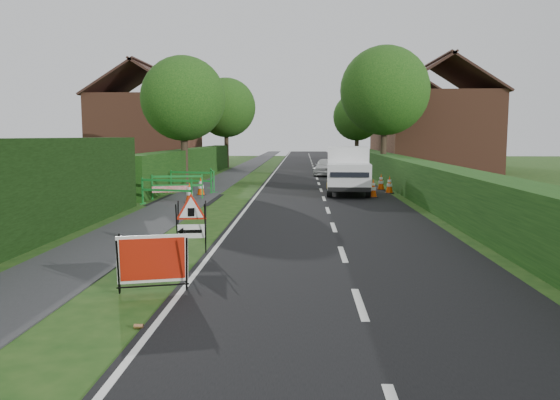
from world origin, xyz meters
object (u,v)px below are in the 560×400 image
object	(u,v)px
red_rect_sign	(153,260)
hatchback_car	(326,167)
triangle_sign	(190,219)
works_van	(348,169)

from	to	relation	value
red_rect_sign	hatchback_car	bearing A→B (deg)	66.43
red_rect_sign	triangle_sign	world-z (taller)	triangle_sign
red_rect_sign	hatchback_car	size ratio (longest dim) A/B	0.37
red_rect_sign	hatchback_car	distance (m)	27.06
works_van	hatchback_car	xyz separation A→B (m)	(-0.48, 11.14, -0.52)
triangle_sign	works_van	xyz separation A→B (m)	(4.44, 12.68, 0.32)
red_rect_sign	works_van	size ratio (longest dim) A/B	0.27
works_van	triangle_sign	bearing A→B (deg)	-106.36
hatchback_car	triangle_sign	bearing A→B (deg)	-90.57
red_rect_sign	hatchback_car	xyz separation A→B (m)	(3.95, 26.76, 0.03)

